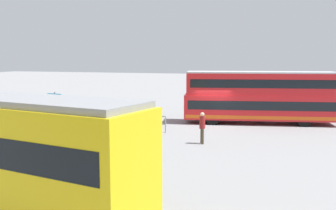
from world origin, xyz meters
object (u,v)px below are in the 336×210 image
pedestrian_near_railing (133,118)px  pedestrian_crossing (202,126)px  info_sign (55,102)px  double_decker_bus (259,97)px

pedestrian_near_railing → pedestrian_crossing: bearing=161.8°
pedestrian_near_railing → info_sign: info_sign is taller
pedestrian_crossing → pedestrian_near_railing: bearing=-18.2°
double_decker_bus → pedestrian_near_railing: (7.29, 6.40, -0.91)m
double_decker_bus → pedestrian_near_railing: size_ratio=6.29×
double_decker_bus → pedestrian_crossing: double_decker_bus is taller
pedestrian_crossing → info_sign: (11.21, -2.66, 0.64)m
pedestrian_crossing → double_decker_bus: bearing=-107.0°
pedestrian_near_railing → info_sign: bearing=-9.5°
info_sign → double_decker_bus: bearing=-158.7°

